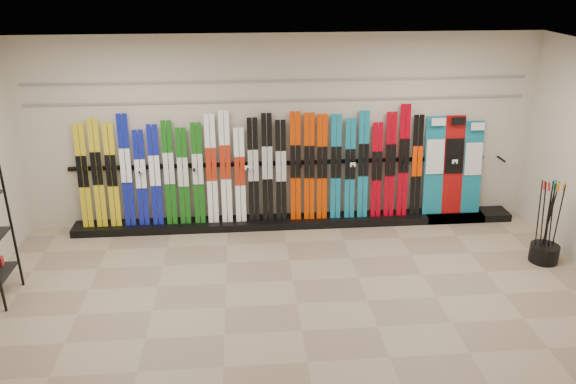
{
  "coord_description": "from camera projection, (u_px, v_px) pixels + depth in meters",
  "views": [
    {
      "loc": [
        -0.63,
        -5.91,
        3.92
      ],
      "look_at": [
        -0.03,
        1.0,
        1.1
      ],
      "focal_mm": 35.0,
      "sensor_mm": 36.0,
      "label": 1
    }
  ],
  "objects": [
    {
      "name": "ski_poles",
      "position": [
        548.0,
        222.0,
        7.78
      ],
      "size": [
        0.3,
        0.22,
        1.18
      ],
      "color": "black",
      "rests_on": "pole_bin"
    },
    {
      "name": "floor",
      "position": [
        297.0,
        304.0,
        6.98
      ],
      "size": [
        8.0,
        8.0,
        0.0
      ],
      "primitive_type": "plane",
      "color": "gray",
      "rests_on": "ground"
    },
    {
      "name": "snowboards",
      "position": [
        453.0,
        166.0,
        9.04
      ],
      "size": [
        0.96,
        0.25,
        1.6
      ],
      "color": "#14728C",
      "rests_on": "ski_rack_base"
    },
    {
      "name": "ceiling",
      "position": [
        299.0,
        59.0,
        5.85
      ],
      "size": [
        8.0,
        8.0,
        0.0
      ],
      "primitive_type": "plane",
      "rotation": [
        3.14,
        0.0,
        0.0
      ],
      "color": "silver",
      "rests_on": "back_wall"
    },
    {
      "name": "slatwall_rail_1",
      "position": [
        281.0,
        81.0,
        8.41
      ],
      "size": [
        7.6,
        0.02,
        0.03
      ],
      "primitive_type": "cube",
      "color": "gray",
      "rests_on": "back_wall"
    },
    {
      "name": "ski_rack_base",
      "position": [
        297.0,
        221.0,
        9.08
      ],
      "size": [
        8.0,
        0.4,
        0.12
      ],
      "primitive_type": "cube",
      "color": "black",
      "rests_on": "floor"
    },
    {
      "name": "back_wall",
      "position": [
        281.0,
        132.0,
        8.73
      ],
      "size": [
        8.0,
        0.0,
        8.0
      ],
      "primitive_type": "plane",
      "rotation": [
        1.57,
        0.0,
        0.0
      ],
      "color": "beige",
      "rests_on": "floor"
    },
    {
      "name": "skis",
      "position": [
        255.0,
        170.0,
        8.73
      ],
      "size": [
        5.37,
        0.21,
        1.81
      ],
      "color": "gold",
      "rests_on": "ski_rack_base"
    },
    {
      "name": "pole_bin",
      "position": [
        544.0,
        253.0,
        7.95
      ],
      "size": [
        0.4,
        0.4,
        0.25
      ],
      "primitive_type": "cylinder",
      "color": "black",
      "rests_on": "floor"
    },
    {
      "name": "slatwall_rail_0",
      "position": [
        281.0,
        101.0,
        8.52
      ],
      "size": [
        7.6,
        0.02,
        0.03
      ],
      "primitive_type": "cube",
      "color": "gray",
      "rests_on": "back_wall"
    }
  ]
}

